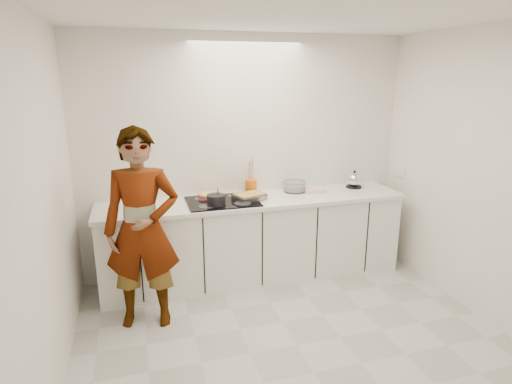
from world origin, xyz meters
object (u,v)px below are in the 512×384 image
object	(u,v)px
tart_dish	(210,195)
kettle	(354,180)
saucepan	(216,200)
baking_dish	(249,196)
mixing_bowl	(295,187)
hob	(222,201)
utensil_crock	(251,187)
cook	(142,230)

from	to	relation	value
tart_dish	kettle	distance (m)	1.68
saucepan	kettle	world-z (taller)	kettle
tart_dish	baking_dish	size ratio (longest dim) A/B	0.81
mixing_bowl	saucepan	bearing A→B (deg)	-162.42
baking_dish	mixing_bowl	distance (m)	0.61
saucepan	hob	bearing A→B (deg)	54.62
hob	kettle	bearing A→B (deg)	5.38
baking_dish	mixing_bowl	bearing A→B (deg)	19.06
baking_dish	utensil_crock	xyz separation A→B (m)	(0.09, 0.24, 0.03)
utensil_crock	baking_dish	bearing A→B (deg)	-109.40
tart_dish	kettle	xyz separation A→B (m)	(1.68, -0.02, 0.05)
hob	cook	size ratio (longest dim) A/B	0.41
mixing_bowl	cook	world-z (taller)	cook
saucepan	baking_dish	distance (m)	0.38
mixing_bowl	utensil_crock	world-z (taller)	utensil_crock
baking_dish	tart_dish	bearing A→B (deg)	153.57
baking_dish	mixing_bowl	world-z (taller)	mixing_bowl
saucepan	cook	bearing A→B (deg)	-150.53
baking_dish	mixing_bowl	xyz separation A→B (m)	(0.58, 0.20, 0.01)
tart_dish	baking_dish	bearing A→B (deg)	-26.43
tart_dish	saucepan	distance (m)	0.29
tart_dish	cook	size ratio (longest dim) A/B	0.17
utensil_crock	cook	world-z (taller)	cook
tart_dish	kettle	size ratio (longest dim) A/B	1.30
kettle	cook	xyz separation A→B (m)	(-2.40, -0.68, -0.11)
hob	baking_dish	xyz separation A→B (m)	(0.28, -0.02, 0.04)
mixing_bowl	tart_dish	bearing A→B (deg)	-179.40
baking_dish	kettle	distance (m)	1.31
hob	saucepan	size ratio (longest dim) A/B	3.19
saucepan	utensil_crock	bearing A→B (deg)	37.06
tart_dish	utensil_crock	bearing A→B (deg)	6.60
saucepan	baking_dish	xyz separation A→B (m)	(0.37, 0.10, -0.02)
utensil_crock	mixing_bowl	bearing A→B (deg)	-5.12
hob	tart_dish	world-z (taller)	tart_dish
mixing_bowl	cook	bearing A→B (deg)	-156.98
hob	kettle	distance (m)	1.59
baking_dish	utensil_crock	size ratio (longest dim) A/B	2.26
hob	cook	world-z (taller)	cook
saucepan	baking_dish	bearing A→B (deg)	15.23
kettle	utensil_crock	size ratio (longest dim) A/B	1.40
kettle	baking_dish	bearing A→B (deg)	-172.50
hob	kettle	world-z (taller)	kettle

